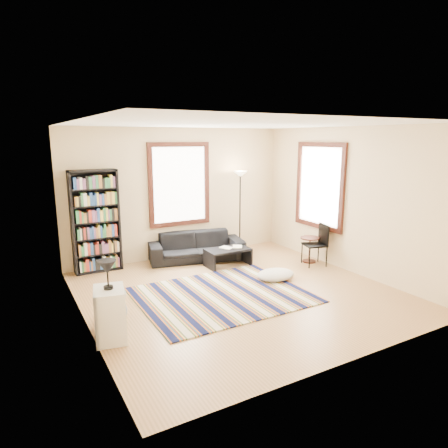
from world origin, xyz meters
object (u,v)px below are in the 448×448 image
coffee_table (228,257)px  bookshelf (96,222)px  side_table (310,250)px  floor_cushion (276,275)px  sofa (196,246)px  folding_chair (315,245)px  white_cabinet (110,314)px  dog (113,303)px  floor_lamp (240,212)px

coffee_table → bookshelf: bearing=158.0°
side_table → floor_cushion: bearing=-157.8°
sofa → floor_cushion: sofa is taller
bookshelf → folding_chair: bookshelf is taller
white_cabinet → sofa: bearing=58.9°
sofa → coffee_table: bearing=-48.5°
sofa → bookshelf: size_ratio=1.01×
sofa → floor_cushion: (0.75, -1.85, -0.20)m
dog → white_cabinet: bearing=-113.4°
folding_chair → white_cabinet: size_ratio=1.23×
floor_lamp → folding_chair: 1.89m
white_cabinet → dog: 0.49m
sofa → coffee_table: (0.38, -0.70, -0.12)m
coffee_table → floor_lamp: 1.34m
floor_lamp → white_cabinet: (-3.64, -2.74, -0.58)m
floor_lamp → folding_chair: floor_lamp is taller
floor_cushion → side_table: (1.27, 0.52, 0.18)m
sofa → side_table: 2.42m
floor_cushion → folding_chair: 1.30m
floor_lamp → side_table: (0.86, -1.43, -0.66)m
sofa → bookshelf: (-2.02, 0.27, 0.70)m
white_cabinet → bookshelf: bearing=93.1°
bookshelf → sofa: bearing=-7.6°
bookshelf → folding_chair: (3.99, -1.80, -0.57)m
folding_chair → floor_lamp: bearing=131.4°
white_cabinet → floor_cushion: bearing=25.8°
bookshelf → coffee_table: 2.72m
bookshelf → floor_cushion: bookshelf is taller
folding_chair → white_cabinet: folding_chair is taller
coffee_table → white_cabinet: (-2.87, -1.94, 0.17)m
bookshelf → side_table: bookshelf is taller
floor_lamp → folding_chair: (0.81, -1.63, -0.50)m
coffee_table → white_cabinet: white_cabinet is taller
floor_cushion → dog: 3.12m
floor_lamp → white_cabinet: 4.59m
sofa → floor_lamp: floor_lamp is taller
coffee_table → folding_chair: bearing=-27.7°
floor_lamp → dog: (-3.50, -2.27, -0.62)m
side_table → dog: (-4.36, -0.84, 0.04)m
bookshelf → coffee_table: bookshelf is taller
floor_cushion → white_cabinet: bearing=-166.3°
floor_cushion → bookshelf: bearing=142.6°
bookshelf → floor_lamp: bearing=-3.1°
sofa → coffee_table: size_ratio=2.25×
side_table → dog: 4.44m
floor_cushion → folding_chair: size_ratio=0.86×
floor_lamp → dog: size_ratio=3.01×
sofa → dog: (-2.34, -2.17, 0.01)m
coffee_table → white_cabinet: 3.46m
folding_chair → dog: folding_chair is taller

